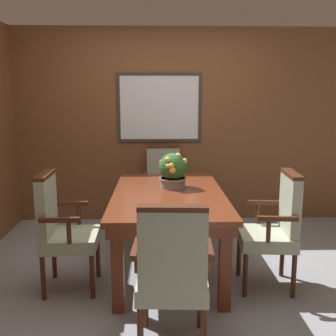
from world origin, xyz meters
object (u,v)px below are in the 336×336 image
at_px(dining_table, 168,202).
at_px(potted_plant, 173,170).
at_px(chair_left_near, 61,226).
at_px(chair_head_far, 164,183).
at_px(chair_head_near, 172,271).
at_px(chair_right_near, 275,225).

bearing_deg(dining_table, potted_plant, 76.05).
height_order(chair_left_near, chair_head_far, same).
distance_m(dining_table, chair_head_near, 1.25).
distance_m(chair_right_near, chair_head_far, 1.87).
relative_size(chair_head_far, chair_head_near, 1.00).
xyz_separation_m(dining_table, chair_left_near, (-0.90, -0.38, -0.09)).
bearing_deg(chair_head_far, chair_right_near, -63.46).
xyz_separation_m(chair_left_near, chair_head_near, (0.89, -0.87, 0.00)).
bearing_deg(chair_head_far, potted_plant, -88.70).
bearing_deg(chair_right_near, dining_table, -110.15).
distance_m(chair_head_far, chair_head_near, 2.48).
bearing_deg(chair_left_near, potted_plant, -60.57).
xyz_separation_m(dining_table, chair_head_far, (-0.02, 1.24, -0.09)).
height_order(dining_table, chair_head_far, chair_head_far).
relative_size(chair_right_near, potted_plant, 2.92).
bearing_deg(dining_table, chair_right_near, -24.19).
bearing_deg(potted_plant, dining_table, -103.95).
bearing_deg(chair_right_near, chair_head_near, -42.59).
bearing_deg(chair_head_near, chair_right_near, -133.58).
distance_m(chair_left_near, chair_head_far, 1.84).
xyz_separation_m(chair_head_far, chair_head_near, (0.01, -2.48, 0.00)).
bearing_deg(dining_table, chair_left_near, -157.15).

